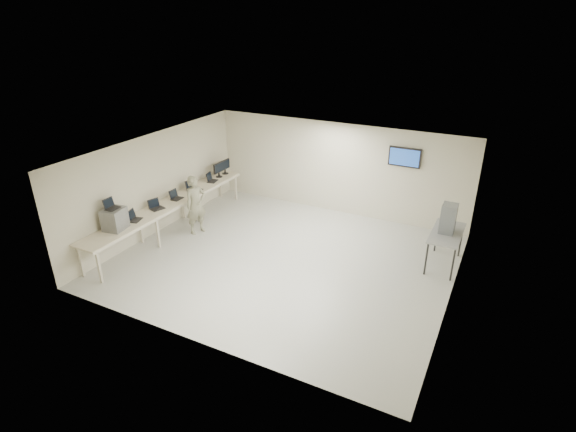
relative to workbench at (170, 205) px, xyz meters
The scene contains 14 objects.
room 3.67m from the workbench, ahead, with size 8.01×7.01×2.81m.
workbench is the anchor object (origin of this frame).
equipment_box 1.93m from the workbench, 91.89° to the right, with size 0.45×0.51×0.54m, color gray.
laptop_on_box 2.02m from the workbench, 93.41° to the right, with size 0.27×0.33×0.25m.
laptop_0 1.33m from the workbench, 92.24° to the right, with size 0.36×0.39×0.26m.
laptop_1 0.53m from the workbench, 95.81° to the right, with size 0.37×0.40×0.27m.
laptop_2 0.33m from the workbench, 98.97° to the left, with size 0.28×0.34×0.26m.
laptop_3 1.07m from the workbench, 90.85° to the left, with size 0.40×0.45×0.31m.
laptop_4 1.94m from the workbench, 90.11° to the left, with size 0.34×0.38×0.27m.
monitor_near 2.41m from the workbench, 90.27° to the left, with size 0.21×0.48×0.47m.
monitor_far 2.76m from the workbench, 90.24° to the left, with size 0.21×0.47×0.47m.
soldier 0.72m from the workbench, 24.90° to the left, with size 0.61×0.40×1.68m, color #585C4C.
side_table 7.36m from the workbench, 12.40° to the left, with size 0.70×1.50×0.90m.
storage_bins 7.35m from the workbench, 12.43° to the left, with size 0.34×0.38×0.72m.
Camera 1 is at (4.57, -8.77, 5.75)m, focal length 28.00 mm.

